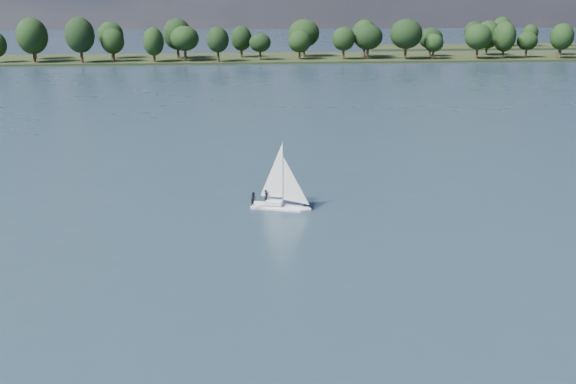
# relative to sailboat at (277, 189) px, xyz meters

# --- Properties ---
(ground) EXTENTS (700.00, 700.00, 0.00)m
(ground) POSITION_rel_sailboat_xyz_m (6.47, 65.94, -2.23)
(ground) COLOR #233342
(ground) RESTS_ON ground
(far_shore) EXTENTS (660.00, 40.00, 1.50)m
(far_shore) POSITION_rel_sailboat_xyz_m (6.47, 177.94, -2.23)
(far_shore) COLOR black
(far_shore) RESTS_ON ground
(sailboat) EXTENTS (6.28, 3.53, 7.97)m
(sailboat) POSITION_rel_sailboat_xyz_m (0.00, 0.00, 0.00)
(sailboat) COLOR white
(sailboat) RESTS_ON ground
(treeline) EXTENTS (562.30, 73.64, 17.79)m
(treeline) POSITION_rel_sailboat_xyz_m (-5.05, 174.16, 5.78)
(treeline) COLOR black
(treeline) RESTS_ON ground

